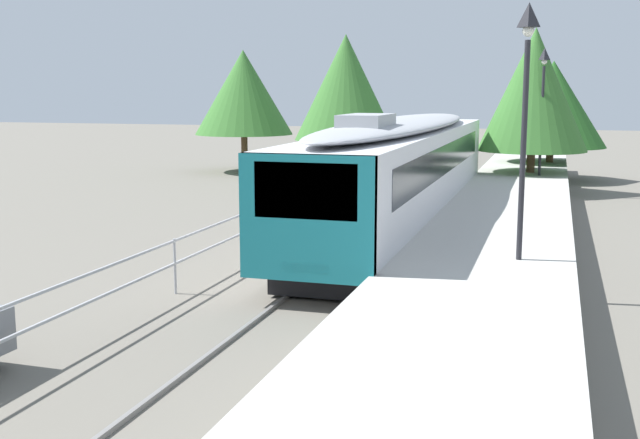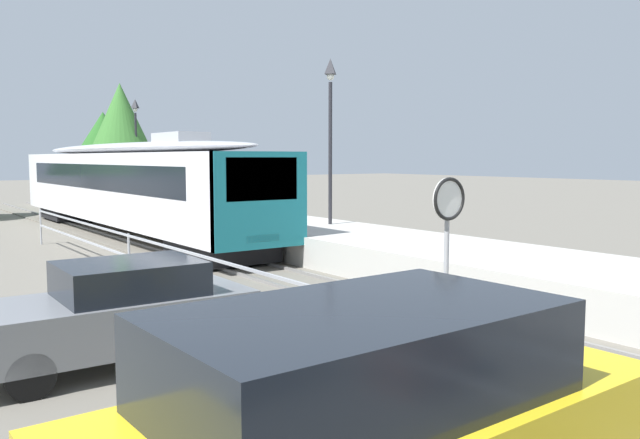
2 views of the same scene
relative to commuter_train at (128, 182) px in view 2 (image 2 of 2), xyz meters
name	(u,v)px [view 2 (image 2 of 2)]	position (x,y,z in m)	size (l,w,h in m)	color
ground_plane	(128,277)	(-3.00, -8.32, -2.15)	(160.00, 160.00, 0.00)	#6B665B
track_rails	(231,265)	(0.00, -8.32, -2.11)	(3.20, 60.00, 0.14)	#6B665B
commuter_train	(128,182)	(0.00, 0.00, 0.00)	(2.82, 20.43, 3.74)	silver
station_platform	(323,242)	(3.25, -8.32, -1.70)	(3.90, 60.00, 0.90)	#B7B5AD
platform_lamp_mid_platform	(330,110)	(4.02, -7.67, 2.47)	(0.34, 0.34, 5.35)	#232328
platform_lamp_far_end	(136,129)	(4.02, 9.98, 2.47)	(0.34, 0.34, 5.35)	#232328
speed_limit_sign	(448,226)	(-1.88, -18.31, -0.02)	(0.61, 0.10, 2.81)	#9EA0A5
carpark_fence	(371,326)	(-3.30, -18.32, -1.24)	(0.06, 36.06, 1.25)	#9EA0A5
parked_suv_yellow	(375,436)	(-5.65, -21.13, -1.09)	(4.64, 2.00, 2.04)	gold
parked_hatchback_grey	(117,312)	(-5.54, -15.16, -1.36)	(4.03, 1.83, 1.53)	slate
tree_behind_station_far	(104,146)	(4.37, 16.64, 1.67)	(5.42, 5.42, 5.96)	brown
tree_distant_centre	(121,132)	(3.61, 11.18, 2.37)	(4.76, 4.76, 7.19)	brown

